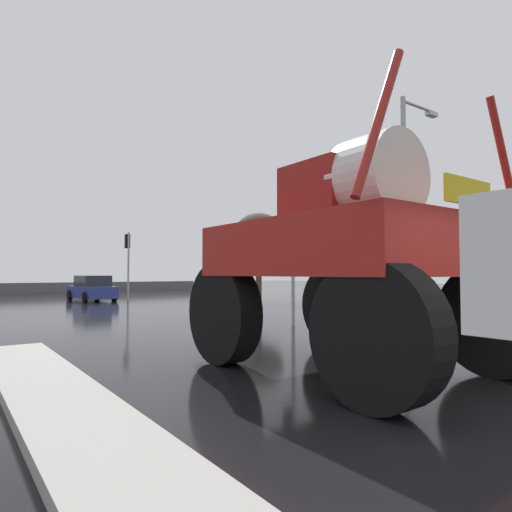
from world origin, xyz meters
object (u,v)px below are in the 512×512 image
sedan_ahead (92,289)px  traffic_signal_far_left (128,251)px  bare_tree_right (259,235)px  traffic_signal_near_right (290,244)px  streetlight_near_right (407,195)px  oversize_sprayer (351,256)px

sedan_ahead → traffic_signal_far_left: traffic_signal_far_left is taller
traffic_signal_far_left → bare_tree_right: (7.24, -3.41, 1.10)m
sedan_ahead → traffic_signal_near_right: bearing=-179.3°
streetlight_near_right → traffic_signal_near_right: bearing=163.6°
oversize_sprayer → streetlight_near_right: size_ratio=0.67×
traffic_signal_near_right → traffic_signal_far_left: 15.07m
oversize_sprayer → bare_tree_right: bare_tree_right is taller
traffic_signal_far_left → bare_tree_right: 8.08m
oversize_sprayer → traffic_signal_far_left: size_ratio=1.29×
traffic_signal_near_right → streetlight_near_right: streetlight_near_right is taller
sedan_ahead → streetlight_near_right: streetlight_near_right is taller
sedan_ahead → bare_tree_right: size_ratio=0.77×
bare_tree_right → oversize_sprayer: bearing=-121.5°
bare_tree_right → sedan_ahead: bearing=150.8°
oversize_sprayer → traffic_signal_near_right: bearing=-31.0°
oversize_sprayer → sedan_ahead: oversize_sprayer is taller
streetlight_near_right → bare_tree_right: 13.26m
streetlight_near_right → bare_tree_right: size_ratio=1.45×
traffic_signal_far_left → streetlight_near_right: bearing=-75.1°
traffic_signal_far_left → oversize_sprayer: bearing=-99.0°
traffic_signal_near_right → bare_tree_right: bare_tree_right is taller
traffic_signal_far_left → streetlight_near_right: size_ratio=0.52×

